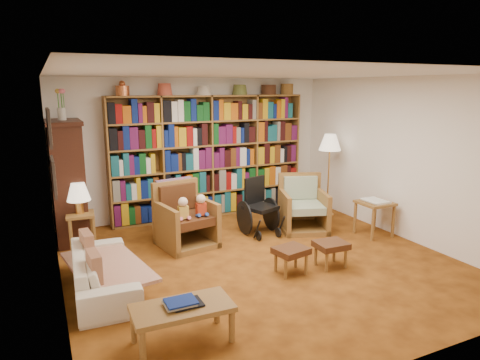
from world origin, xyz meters
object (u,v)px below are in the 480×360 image
armchair_leather (184,219)px  footstool_b (331,247)px  side_table_papers (375,207)px  wheelchair (258,208)px  footstool_a (291,252)px  coffee_table (182,310)px  side_table_lamp (81,223)px  armchair_sage (300,208)px  sofa (103,271)px  floor_lamp (330,146)px

armchair_leather → footstool_b: (1.48, -1.66, -0.11)m
armchair_leather → side_table_papers: bearing=-18.2°
wheelchair → footstool_b: 1.66m
footstool_a → wheelchair: bearing=77.3°
wheelchair → coffee_table: (-2.08, -2.46, -0.09)m
side_table_lamp → side_table_papers: 4.51m
armchair_leather → wheelchair: bearing=-0.9°
side_table_lamp → wheelchair: wheelchair is taller
side_table_lamp → footstool_a: bearing=-41.1°
coffee_table → armchair_leather: bearing=71.6°
armchair_sage → side_table_papers: bearing=-42.0°
wheelchair → footstool_a: (-0.36, -1.59, -0.13)m
sofa → armchair_sage: size_ratio=1.70×
wheelchair → footstool_b: wheelchair is taller
sofa → footstool_a: (2.23, -0.53, 0.04)m
armchair_sage → footstool_a: size_ratio=2.11×
side_table_lamp → footstool_a: side_table_lamp is taller
armchair_leather → floor_lamp: 3.02m
side_table_lamp → floor_lamp: bearing=-1.8°
side_table_lamp → armchair_sage: (3.42, -0.57, -0.05)m
armchair_leather → coffee_table: size_ratio=1.03×
armchair_sage → footstool_a: 1.82m
footstool_b → coffee_table: coffee_table is taller
sofa → footstool_b: sofa is taller
sofa → coffee_table: (0.51, -1.40, 0.08)m
side_table_lamp → armchair_leather: armchair_leather is taller
sofa → coffee_table: sofa is taller
side_table_papers → coffee_table: 4.00m
wheelchair → coffee_table: bearing=-130.2°
armchair_leather → coffee_table: bearing=-108.4°
armchair_sage → coffee_table: armchair_sage is taller
sofa → side_table_papers: bearing=-85.4°
side_table_lamp → floor_lamp: size_ratio=0.36×
floor_lamp → side_table_papers: 1.49m
floor_lamp → side_table_papers: floor_lamp is taller
sofa → side_table_papers: 4.21m
footstool_b → coffee_table: size_ratio=0.45×
armchair_leather → footstool_a: 1.84m
wheelchair → sofa: bearing=-157.8°
wheelchair → footstool_b: (0.23, -1.64, -0.13)m
side_table_lamp → footstool_b: bearing=-35.5°
side_table_lamp → armchair_leather: (1.44, -0.42, -0.01)m
footstool_a → coffee_table: coffee_table is taller
sofa → coffee_table: bearing=-157.2°
armchair_leather → armchair_sage: (1.98, -0.15, -0.04)m
armchair_leather → footstool_a: size_ratio=2.08×
coffee_table → sofa: bearing=110.0°
floor_lamp → coffee_table: floor_lamp is taller
floor_lamp → side_table_papers: size_ratio=2.58×
side_table_papers → coffee_table: bearing=-157.4°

